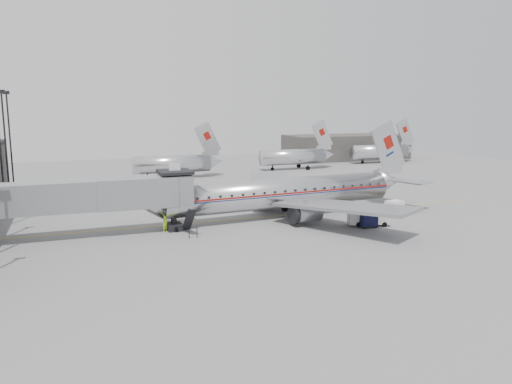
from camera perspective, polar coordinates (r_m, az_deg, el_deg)
ground at (r=53.44m, az=1.31°, el=-4.37°), size 160.00×160.00×0.00m
hangar at (r=126.16m, az=10.25°, el=5.09°), size 30.00×12.00×6.00m
apron_line at (r=59.95m, az=1.85°, el=-2.80°), size 60.00×0.15×0.01m
jet_bridge at (r=52.58m, az=-17.34°, el=-0.40°), size 21.00×6.20×7.10m
distant_aircraft_near at (r=92.35m, az=-9.47°, el=3.25°), size 16.39×3.20×10.26m
distant_aircraft_mid at (r=104.17m, az=4.30°, el=4.10°), size 16.39×3.20×10.26m
distant_aircraft_far at (r=119.51m, az=14.02°, el=4.57°), size 16.39×3.20×10.26m
airliner at (r=59.60m, az=3.50°, el=-0.08°), size 35.99×33.24×11.38m
service_van at (r=56.66m, az=12.84°, el=-2.64°), size 4.83×3.12×2.12m
baggage_cart_navy at (r=55.86m, az=12.67°, el=-3.17°), size 1.92×1.50×1.46m
baggage_cart_white at (r=63.37m, az=15.54°, el=-1.66°), size 2.42×2.06×1.64m
ramp_worker at (r=53.29m, az=-10.33°, el=-3.63°), size 0.74×0.65×1.71m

